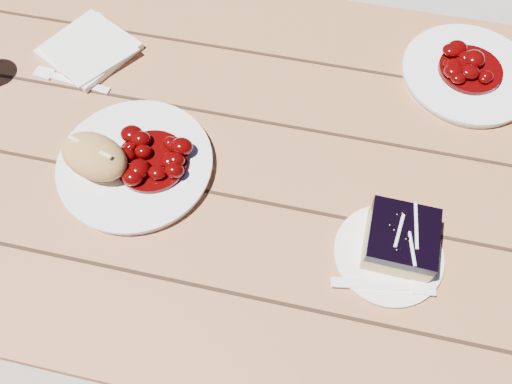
% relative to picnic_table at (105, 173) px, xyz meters
% --- Properties ---
extents(ground, '(60.00, 60.00, 0.00)m').
position_rel_picnic_table_xyz_m(ground, '(0.00, 0.00, -0.59)').
color(ground, gray).
rests_on(ground, ground).
extents(picnic_table, '(2.00, 1.55, 0.75)m').
position_rel_picnic_table_xyz_m(picnic_table, '(0.00, 0.00, 0.00)').
color(picnic_table, brown).
rests_on(picnic_table, ground).
extents(main_plate, '(0.26, 0.26, 0.02)m').
position_rel_picnic_table_xyz_m(main_plate, '(0.13, -0.06, 0.17)').
color(main_plate, white).
rests_on(main_plate, picnic_table).
extents(goulash_stew, '(0.12, 0.12, 0.04)m').
position_rel_picnic_table_xyz_m(goulash_stew, '(0.16, -0.05, 0.20)').
color(goulash_stew, '#460202').
rests_on(goulash_stew, main_plate).
extents(bread_roll, '(0.14, 0.11, 0.06)m').
position_rel_picnic_table_xyz_m(bread_roll, '(0.07, -0.08, 0.21)').
color(bread_roll, '#BC8C48').
rests_on(bread_roll, main_plate).
extents(dessert_plate, '(0.16, 0.16, 0.01)m').
position_rel_picnic_table_xyz_m(dessert_plate, '(0.56, -0.13, 0.17)').
color(dessert_plate, white).
rests_on(dessert_plate, picnic_table).
extents(blueberry_cake, '(0.10, 0.10, 0.06)m').
position_rel_picnic_table_xyz_m(blueberry_cake, '(0.57, -0.12, 0.20)').
color(blueberry_cake, '#DDC179').
rests_on(blueberry_cake, dessert_plate).
extents(fork_dessert, '(0.16, 0.05, 0.00)m').
position_rel_picnic_table_xyz_m(fork_dessert, '(0.54, -0.19, 0.17)').
color(fork_dessert, white).
rests_on(fork_dessert, dessert_plate).
extents(napkin_stack, '(0.20, 0.20, 0.01)m').
position_rel_picnic_table_xyz_m(napkin_stack, '(-0.05, 0.17, 0.17)').
color(napkin_stack, white).
rests_on(napkin_stack, picnic_table).
extents(fork_table, '(0.16, 0.04, 0.00)m').
position_rel_picnic_table_xyz_m(fork_table, '(-0.04, 0.09, 0.16)').
color(fork_table, white).
rests_on(fork_table, picnic_table).
extents(second_plate, '(0.24, 0.24, 0.02)m').
position_rel_picnic_table_xyz_m(second_plate, '(0.67, 0.27, 0.17)').
color(second_plate, white).
rests_on(second_plate, picnic_table).
extents(second_stew, '(0.12, 0.12, 0.04)m').
position_rel_picnic_table_xyz_m(second_stew, '(0.67, 0.27, 0.20)').
color(second_stew, '#460202').
rests_on(second_stew, second_plate).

